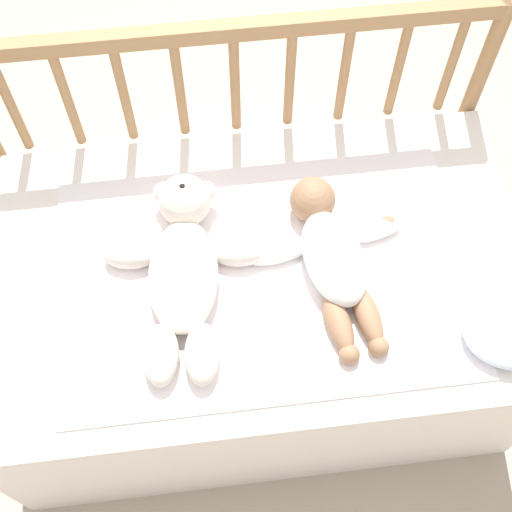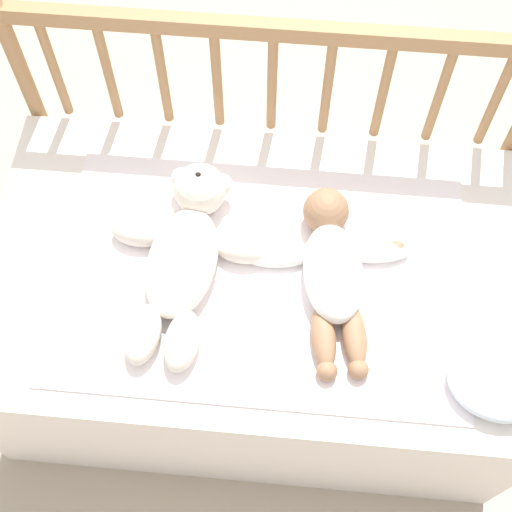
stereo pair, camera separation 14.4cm
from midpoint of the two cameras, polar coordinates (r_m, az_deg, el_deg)
ground_plane at (r=1.91m, az=-2.19°, el=-7.35°), size 12.00×12.00×0.00m
crib_mattress at (r=1.70m, az=-2.45°, el=-4.61°), size 1.16×0.71×0.45m
crib_rail at (r=1.63m, az=-4.22°, el=12.18°), size 1.16×0.04×0.77m
blanket at (r=1.48m, az=-2.23°, el=-1.85°), size 0.85×0.56×0.01m
teddy_bear at (r=1.46m, az=-8.63°, el=-1.02°), size 0.34×0.46×0.12m
baby at (r=1.46m, az=3.29°, el=-0.13°), size 0.34×0.41×0.10m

